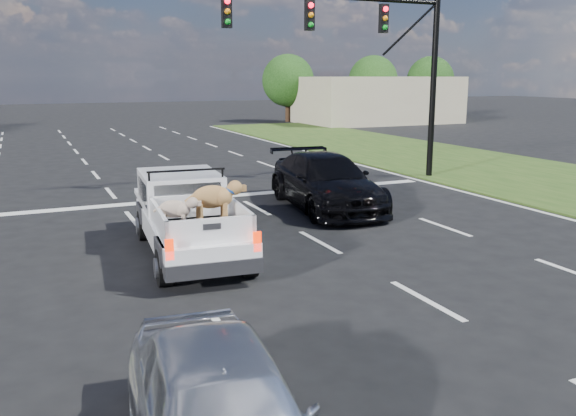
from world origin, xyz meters
The scene contains 9 objects.
ground centered at (0.00, 0.00, 0.00)m, with size 160.00×160.00×0.00m, color black.
road_markings centered at (0.00, 6.56, 0.01)m, with size 17.75×60.00×0.01m.
traffic_signal centered at (7.20, 10.50, 4.73)m, with size 9.11×0.31×7.00m.
building_right centered at (22.00, 34.00, 1.80)m, with size 12.00×7.00×3.60m, color #B6AB8B.
tree_far_d centered at (16.00, 38.00, 3.29)m, with size 4.20×4.20×5.40m.
tree_far_e centered at (24.00, 38.00, 3.29)m, with size 4.20×4.20×5.40m.
tree_far_f centered at (30.00, 38.00, 3.29)m, with size 4.20×4.20×5.40m.
pickup_truck centered at (-1.18, 4.35, 0.84)m, with size 2.14×4.94×1.81m.
black_coupe centered at (3.56, 7.20, 0.76)m, with size 2.14×5.26×1.53m, color black.
Camera 1 is at (-4.31, -7.93, 3.72)m, focal length 38.00 mm.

